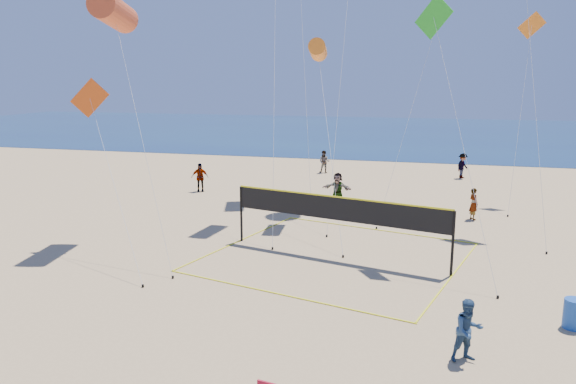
# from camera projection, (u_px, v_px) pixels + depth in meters

# --- Properties ---
(ocean) EXTENTS (140.00, 50.00, 0.03)m
(ocean) POSITION_uv_depth(u_px,v_px,m) (401.00, 132.00, 70.22)
(ocean) COLOR navy
(ocean) RESTS_ON ground
(bystander_a) EXTENTS (0.98, 0.90, 1.61)m
(bystander_a) POSITION_uv_depth(u_px,v_px,m) (468.00, 330.00, 13.89)
(bystander_a) COLOR navy
(bystander_a) RESTS_ON ground
(far_person_0) EXTENTS (1.11, 0.78, 1.75)m
(far_person_0) POSITION_uv_depth(u_px,v_px,m) (200.00, 177.00, 34.39)
(far_person_0) COLOR gray
(far_person_0) RESTS_ON ground
(far_person_1) EXTENTS (1.73, 0.80, 1.79)m
(far_person_1) POSITION_uv_depth(u_px,v_px,m) (337.00, 189.00, 30.77)
(far_person_1) COLOR gray
(far_person_1) RESTS_ON ground
(far_person_2) EXTENTS (0.61, 0.69, 1.58)m
(far_person_2) POSITION_uv_depth(u_px,v_px,m) (474.00, 204.00, 27.64)
(far_person_2) COLOR gray
(far_person_2) RESTS_ON ground
(far_person_3) EXTENTS (0.82, 0.65, 1.64)m
(far_person_3) POSITION_uv_depth(u_px,v_px,m) (324.00, 162.00, 40.94)
(far_person_3) COLOR gray
(far_person_3) RESTS_ON ground
(far_person_4) EXTENTS (1.15, 1.29, 1.74)m
(far_person_4) POSITION_uv_depth(u_px,v_px,m) (463.00, 166.00, 38.82)
(far_person_4) COLOR gray
(far_person_4) RESTS_ON ground
(trash_barrel) EXTENTS (0.60, 0.60, 0.85)m
(trash_barrel) POSITION_uv_depth(u_px,v_px,m) (574.00, 314.00, 15.79)
(trash_barrel) COLOR #194AA8
(trash_barrel) RESTS_ON ground
(volleyball_net) EXTENTS (11.11, 11.00, 2.44)m
(volleyball_net) POSITION_uv_depth(u_px,v_px,m) (337.00, 215.00, 21.76)
(volleyball_net) COLOR black
(volleyball_net) RESTS_ON ground
(kite_0) EXTENTS (5.20, 5.86, 10.32)m
(kite_0) POSITION_uv_depth(u_px,v_px,m) (114.00, 12.00, 22.94)
(kite_0) COLOR #CC4C25
(kite_0) RESTS_ON ground
(kite_2) EXTENTS (2.87, 6.89, 8.71)m
(kite_2) POSITION_uv_depth(u_px,v_px,m) (318.00, 50.00, 26.43)
(kite_2) COLOR orange
(kite_2) RESTS_ON ground
(kite_3) EXTENTS (5.32, 4.62, 6.91)m
(kite_3) POSITION_uv_depth(u_px,v_px,m) (92.00, 106.00, 22.70)
(kite_3) COLOR #DC5013
(kite_3) RESTS_ON ground
(kite_4) EXTENTS (3.22, 4.62, 9.91)m
(kite_4) POSITION_uv_depth(u_px,v_px,m) (437.00, 31.00, 20.48)
(kite_4) COLOR green
(kite_4) RESTS_ON ground
(kite_9) EXTENTS (1.81, 4.78, 10.41)m
(kite_9) POSITION_uv_depth(u_px,v_px,m) (530.00, 38.00, 30.33)
(kite_9) COLOR orange
(kite_9) RESTS_ON ground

